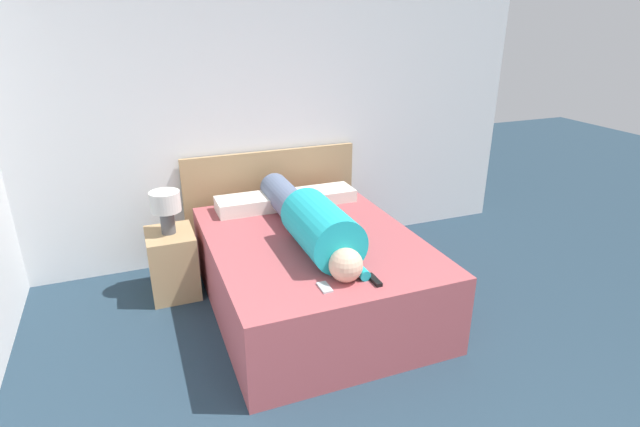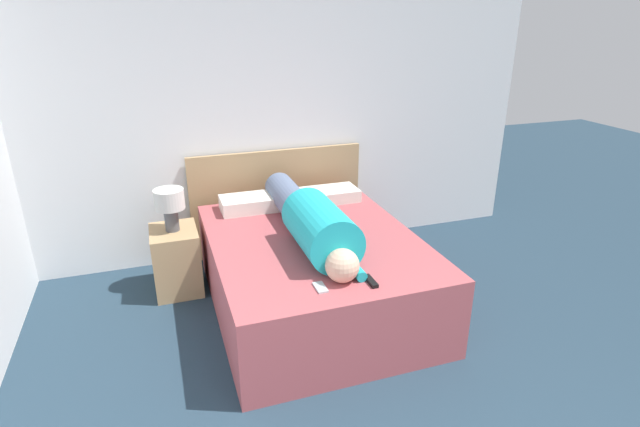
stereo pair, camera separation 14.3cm
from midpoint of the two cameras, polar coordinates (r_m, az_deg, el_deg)
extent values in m
cube|color=white|center=(4.56, -5.78, 11.07)|extent=(5.25, 0.06, 2.60)
cube|color=#A84C51|center=(3.86, 0.38, -6.78)|extent=(1.50, 1.90, 0.59)
cube|color=tan|center=(4.74, -3.99, 1.41)|extent=(1.62, 0.04, 0.99)
cube|color=tan|center=(4.25, -15.16, -5.16)|extent=(0.37, 0.45, 0.54)
cylinder|color=#4C4C51|center=(4.11, -15.65, -0.66)|extent=(0.11, 0.11, 0.19)
cylinder|color=silver|center=(4.05, -15.89, 1.58)|extent=(0.23, 0.23, 0.16)
sphere|color=#DBB293|center=(3.11, 3.89, -5.97)|extent=(0.22, 0.22, 0.22)
cylinder|color=#1EADB7|center=(3.41, 1.30, -1.77)|extent=(0.38, 0.69, 0.38)
cylinder|color=slate|center=(4.10, -2.32, 1.42)|extent=(0.25, 0.82, 0.25)
cylinder|color=#1EADB7|center=(3.22, 5.38, -6.41)|extent=(0.07, 0.22, 0.07)
cube|color=silver|center=(4.27, -6.87, 1.19)|extent=(0.52, 0.29, 0.12)
cube|color=silver|center=(4.46, 2.04, 2.16)|extent=(0.49, 0.29, 0.11)
cube|color=black|center=(3.15, 7.14, -7.69)|extent=(0.04, 0.15, 0.02)
cube|color=#B2B7BC|center=(3.07, 1.39, -8.45)|extent=(0.06, 0.13, 0.01)
camera|label=1|loc=(0.07, -88.83, 0.47)|focal=28.00mm
camera|label=2|loc=(0.07, 91.17, -0.47)|focal=28.00mm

